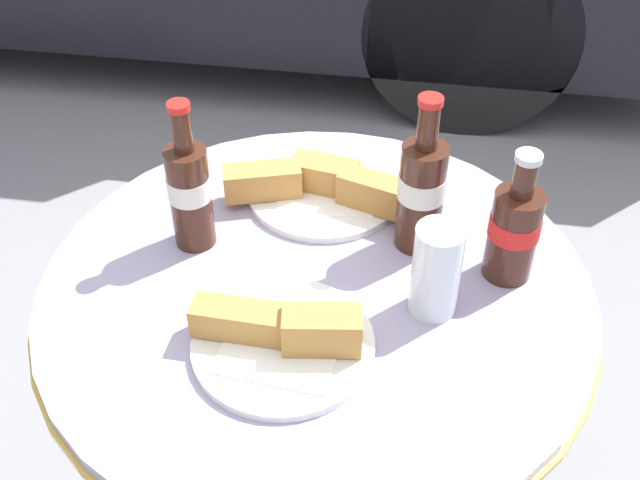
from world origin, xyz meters
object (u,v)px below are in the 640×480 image
object	(u,v)px
bistro_table	(316,356)
lunch_plate_far	(323,187)
cola_bottle_center	(190,191)
drinking_glass	(436,274)
lunch_plate_near	(283,336)
cola_bottle_right	(421,190)
cola_bottle_left	(514,229)

from	to	relation	value
bistro_table	lunch_plate_far	size ratio (longest dim) A/B	2.54
cola_bottle_center	drinking_glass	size ratio (longest dim) A/B	1.72
cola_bottle_center	lunch_plate_near	world-z (taller)	cola_bottle_center
bistro_table	drinking_glass	xyz separation A→B (m)	(0.17, -0.02, 0.22)
bistro_table	cola_bottle_center	xyz separation A→B (m)	(-0.19, 0.07, 0.25)
cola_bottle_right	cola_bottle_center	size ratio (longest dim) A/B	1.05
cola_bottle_center	lunch_plate_far	size ratio (longest dim) A/B	0.76
drinking_glass	lunch_plate_far	size ratio (longest dim) A/B	0.44
cola_bottle_left	drinking_glass	bearing A→B (deg)	-138.98
cola_bottle_left	drinking_glass	size ratio (longest dim) A/B	1.48
cola_bottle_left	lunch_plate_near	size ratio (longest dim) A/B	0.85
lunch_plate_near	cola_bottle_center	bearing A→B (deg)	132.25
bistro_table	cola_bottle_center	size ratio (longest dim) A/B	3.34
drinking_glass	lunch_plate_near	distance (m)	0.22
cola_bottle_right	drinking_glass	xyz separation A→B (m)	(0.03, -0.13, -0.04)
cola_bottle_right	lunch_plate_far	world-z (taller)	cola_bottle_right
cola_bottle_right	lunch_plate_near	distance (m)	0.30
drinking_glass	cola_bottle_center	bearing A→B (deg)	166.63
bistro_table	cola_bottle_center	world-z (taller)	cola_bottle_center
lunch_plate_near	drinking_glass	bearing A→B (deg)	28.81
cola_bottle_center	cola_bottle_right	bearing A→B (deg)	8.34
cola_bottle_right	lunch_plate_near	world-z (taller)	cola_bottle_right
cola_bottle_center	bistro_table	bearing A→B (deg)	-18.76
cola_bottle_left	cola_bottle_right	size ratio (longest dim) A/B	0.82
cola_bottle_right	cola_bottle_center	world-z (taller)	cola_bottle_right
cola_bottle_right	drinking_glass	world-z (taller)	cola_bottle_right
cola_bottle_left	drinking_glass	xyz separation A→B (m)	(-0.10, -0.09, -0.02)
cola_bottle_right	drinking_glass	size ratio (longest dim) A/B	1.80
lunch_plate_near	lunch_plate_far	size ratio (longest dim) A/B	0.77
cola_bottle_center	drinking_glass	world-z (taller)	cola_bottle_center
lunch_plate_far	bistro_table	bearing A→B (deg)	-84.09
bistro_table	cola_bottle_left	world-z (taller)	cola_bottle_left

